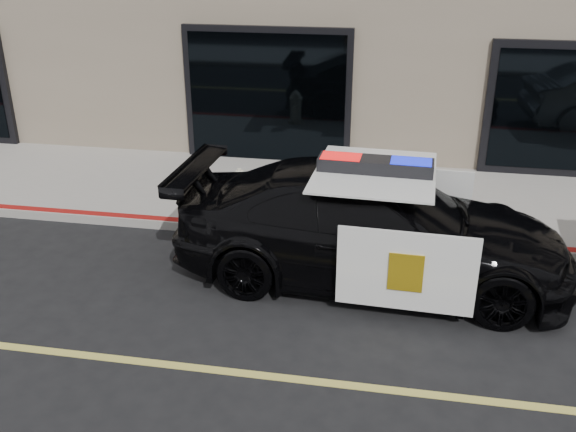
# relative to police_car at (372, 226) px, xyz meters

# --- Properties ---
(ground) EXTENTS (120.00, 120.00, 0.00)m
(ground) POSITION_rel_police_car_xyz_m (-1.42, -2.48, -0.81)
(ground) COLOR black
(ground) RESTS_ON ground
(sidewalk_n) EXTENTS (60.00, 3.50, 0.15)m
(sidewalk_n) POSITION_rel_police_car_xyz_m (-1.42, 2.77, -0.74)
(sidewalk_n) COLOR gray
(sidewalk_n) RESTS_ON ground
(police_car) EXTENTS (2.80, 5.72, 1.81)m
(police_car) POSITION_rel_police_car_xyz_m (0.00, 0.00, 0.00)
(police_car) COLOR black
(police_car) RESTS_ON ground
(fire_hydrant) EXTENTS (0.37, 0.52, 0.82)m
(fire_hydrant) POSITION_rel_police_car_xyz_m (-2.29, 1.51, -0.28)
(fire_hydrant) COLOR beige
(fire_hydrant) RESTS_ON sidewalk_n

